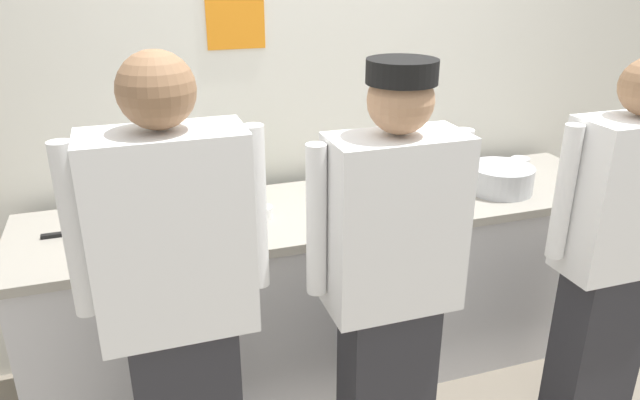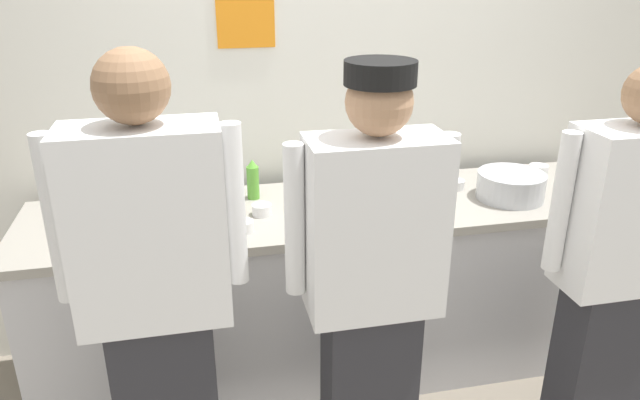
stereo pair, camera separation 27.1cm
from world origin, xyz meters
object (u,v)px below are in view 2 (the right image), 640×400
object	(u,v)px
ramekin_yellow_sauce	(262,209)
ramekin_red_sauce	(456,184)
chef_near_left	(156,295)
chef_far_right	(618,266)
chef_center	(372,283)
sheet_tray	(186,211)
mixing_bowl_steel	(511,186)
ramekin_orange_sauce	(539,169)
chefs_knife	(76,222)
squeeze_bottle_primary	(253,180)
plate_stack_front	(357,199)
ramekin_green_sauce	(244,226)

from	to	relation	value
ramekin_yellow_sauce	ramekin_red_sauce	world-z (taller)	ramekin_yellow_sauce
chef_near_left	chef_far_right	world-z (taller)	chef_near_left
chef_center	chef_far_right	bearing A→B (deg)	-1.72
ramekin_red_sauce	chef_far_right	bearing A→B (deg)	-70.36
chef_far_right	sheet_tray	xyz separation A→B (m)	(-1.62, 0.81, 0.04)
chef_far_right	mixing_bowl_steel	world-z (taller)	chef_far_right
chef_far_right	ramekin_yellow_sauce	xyz separation A→B (m)	(-1.28, 0.72, 0.05)
chef_far_right	ramekin_orange_sauce	size ratio (longest dim) A/B	16.57
chefs_knife	ramekin_red_sauce	bearing A→B (deg)	1.27
chef_far_right	ramekin_red_sauce	distance (m)	0.89
ramekin_yellow_sauce	chef_far_right	bearing A→B (deg)	-29.30
chef_near_left	chef_center	bearing A→B (deg)	-3.32
chef_near_left	squeeze_bottle_primary	xyz separation A→B (m)	(0.42, 0.85, 0.07)
chef_far_right	squeeze_bottle_primary	distance (m)	1.60
sheet_tray	squeeze_bottle_primary	size ratio (longest dim) A/B	2.11
chef_far_right	squeeze_bottle_primary	bearing A→B (deg)	144.48
squeeze_bottle_primary	sheet_tray	bearing A→B (deg)	-159.66
mixing_bowl_steel	squeeze_bottle_primary	size ratio (longest dim) A/B	1.64
chef_center	ramekin_red_sauce	bearing A→B (deg)	49.92
chef_center	sheet_tray	distance (m)	1.01
chef_center	chef_far_right	world-z (taller)	chef_center
chef_near_left	chefs_knife	bearing A→B (deg)	116.89
sheet_tray	chefs_knife	distance (m)	0.47
plate_stack_front	ramekin_orange_sauce	bearing A→B (deg)	10.72
squeeze_bottle_primary	chef_near_left	bearing A→B (deg)	-116.27
ramekin_orange_sauce	mixing_bowl_steel	bearing A→B (deg)	-138.83
mixing_bowl_steel	chefs_knife	xyz separation A→B (m)	(-1.99, 0.13, -0.06)
plate_stack_front	ramekin_green_sauce	xyz separation A→B (m)	(-0.55, -0.19, 0.00)
plate_stack_front	sheet_tray	bearing A→B (deg)	175.63
chef_center	plate_stack_front	xyz separation A→B (m)	(0.14, 0.72, 0.02)
chef_near_left	mixing_bowl_steel	bearing A→B (deg)	20.15
plate_stack_front	sheet_tray	size ratio (longest dim) A/B	0.56
chef_center	ramekin_green_sauce	xyz separation A→B (m)	(-0.40, 0.53, 0.02)
chef_center	ramekin_red_sauce	xyz separation A→B (m)	(0.68, 0.81, 0.02)
plate_stack_front	ramekin_red_sauce	size ratio (longest dim) A/B	2.72
squeeze_bottle_primary	chefs_knife	xyz separation A→B (m)	(-0.79, -0.13, -0.09)
squeeze_bottle_primary	ramekin_orange_sauce	distance (m)	1.52
plate_stack_front	chef_near_left	bearing A→B (deg)	-142.70
chef_near_left	ramekin_yellow_sauce	size ratio (longest dim) A/B	19.69
chef_near_left	chefs_knife	world-z (taller)	chef_near_left
squeeze_bottle_primary	ramekin_red_sauce	world-z (taller)	squeeze_bottle_primary
chef_far_right	mixing_bowl_steel	distance (m)	0.68
squeeze_bottle_primary	chef_far_right	bearing A→B (deg)	-35.52
chef_center	ramekin_orange_sauce	xyz separation A→B (m)	(1.20, 0.92, 0.02)
plate_stack_front	chefs_knife	world-z (taller)	plate_stack_front
plate_stack_front	ramekin_green_sauce	bearing A→B (deg)	-161.08
chef_far_right	plate_stack_front	xyz separation A→B (m)	(-0.83, 0.75, 0.05)
sheet_tray	ramekin_yellow_sauce	bearing A→B (deg)	-14.67
chef_far_right	sheet_tray	world-z (taller)	chef_far_right
chef_far_right	mixing_bowl_steel	bearing A→B (deg)	98.37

